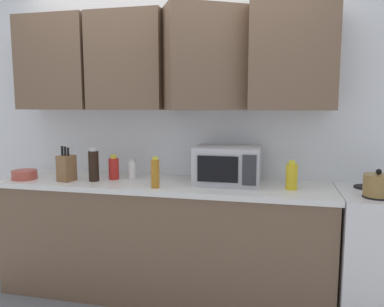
# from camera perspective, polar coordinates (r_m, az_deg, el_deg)

# --- Properties ---
(wall_back_with_cabinets) EXTENTS (3.41, 0.58, 2.60)m
(wall_back_with_cabinets) POSITION_cam_1_polar(r_m,az_deg,el_deg) (3.06, -3.39, 9.09)
(wall_back_with_cabinets) COLOR white
(wall_back_with_cabinets) RESTS_ON ground_plane
(counter_run) EXTENTS (2.54, 0.63, 0.90)m
(counter_run) POSITION_cam_1_polar(r_m,az_deg,el_deg) (3.02, -4.45, -12.67)
(counter_run) COLOR brown
(counter_run) RESTS_ON ground_plane
(kettle) EXTENTS (0.18, 0.18, 0.17)m
(kettle) POSITION_cam_1_polar(r_m,az_deg,el_deg) (2.67, 26.40, -4.30)
(kettle) COLOR olive
(kettle) RESTS_ON stove_range
(microwave) EXTENTS (0.48, 0.37, 0.28)m
(microwave) POSITION_cam_1_polar(r_m,az_deg,el_deg) (2.81, 5.45, -1.79)
(microwave) COLOR #B7B7BC
(microwave) RESTS_ON counter_run
(knife_block) EXTENTS (0.12, 0.14, 0.27)m
(knife_block) POSITION_cam_1_polar(r_m,az_deg,el_deg) (3.06, -18.52, -2.07)
(knife_block) COLOR brown
(knife_block) RESTS_ON counter_run
(bottle_yellow_mustard) EXTENTS (0.08, 0.08, 0.21)m
(bottle_yellow_mustard) POSITION_cam_1_polar(r_m,az_deg,el_deg) (2.71, 14.89, -3.37)
(bottle_yellow_mustard) COLOR gold
(bottle_yellow_mustard) RESTS_ON counter_run
(bottle_soy_dark) EXTENTS (0.08, 0.08, 0.26)m
(bottle_soy_dark) POSITION_cam_1_polar(r_m,az_deg,el_deg) (3.00, -14.71, -1.70)
(bottle_soy_dark) COLOR black
(bottle_soy_dark) RESTS_ON counter_run
(bottle_amber_vinegar) EXTENTS (0.06, 0.06, 0.22)m
(bottle_amber_vinegar) POSITION_cam_1_polar(r_m,az_deg,el_deg) (2.68, -5.61, -2.98)
(bottle_amber_vinegar) COLOR #AD701E
(bottle_amber_vinegar) RESTS_ON counter_run
(bottle_white_jar) EXTENTS (0.06, 0.06, 0.16)m
(bottle_white_jar) POSITION_cam_1_polar(r_m,az_deg,el_deg) (3.04, -9.04, -2.42)
(bottle_white_jar) COLOR white
(bottle_white_jar) RESTS_ON counter_run
(bottle_red_sauce) EXTENTS (0.08, 0.08, 0.20)m
(bottle_red_sauce) POSITION_cam_1_polar(r_m,az_deg,el_deg) (3.04, -11.80, -2.19)
(bottle_red_sauce) COLOR red
(bottle_red_sauce) RESTS_ON counter_run
(bowl_ceramic_small) EXTENTS (0.19, 0.19, 0.07)m
(bowl_ceramic_small) POSITION_cam_1_polar(r_m,az_deg,el_deg) (3.27, -24.10, -2.96)
(bowl_ceramic_small) COLOR #B24C3D
(bowl_ceramic_small) RESTS_ON counter_run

